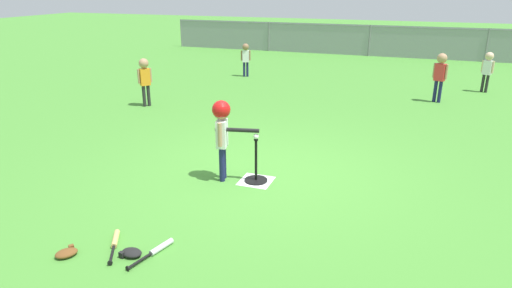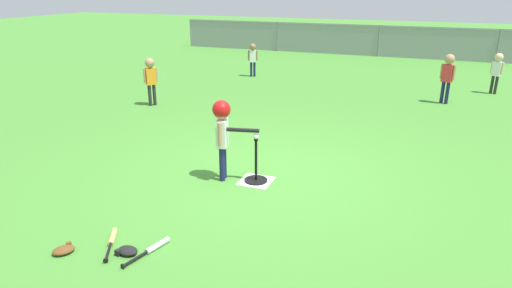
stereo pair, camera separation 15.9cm
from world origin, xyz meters
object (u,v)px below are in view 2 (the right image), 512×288
fielder_near_left (448,72)px  spare_bat_silver (153,248)px  baseball_on_tee (256,137)px  spare_bat_wood (112,240)px  glove_by_plate (64,250)px  batting_tee (256,175)px  fielder_deep_center (151,75)px  fielder_near_right (497,68)px  fielder_deep_right (253,55)px  glove_near_bats (127,251)px  batter_child (222,124)px

fielder_near_left → spare_bat_silver: (-2.79, -7.58, -0.69)m
baseball_on_tee → spare_bat_wood: 2.28m
glove_by_plate → batting_tee: bearing=63.5°
fielder_deep_center → glove_by_plate: size_ratio=3.92×
baseball_on_tee → fielder_near_right: bearing=63.2°
fielder_deep_right → fielder_near_right: (6.40, 0.17, 0.03)m
baseball_on_tee → fielder_deep_right: (-2.83, 6.90, -0.04)m
glove_by_plate → fielder_near_left: bearing=65.6°
baseball_on_tee → fielder_near_right: fielder_near_right is taller
fielder_deep_right → glove_near_bats: fielder_deep_right is taller
baseball_on_tee → glove_near_bats: 2.30m
fielder_near_left → fielder_near_right: (1.15, 1.49, -0.08)m
fielder_near_right → spare_bat_wood: (-4.43, -9.09, -0.62)m
fielder_deep_center → batting_tee: bearing=-38.9°
baseball_on_tee → fielder_near_left: bearing=66.5°
fielder_near_right → glove_by_plate: 10.58m
fielder_near_left → fielder_deep_right: size_ratio=1.17×
baseball_on_tee → spare_bat_silver: bearing=-100.1°
spare_bat_wood → fielder_deep_right: bearing=102.5°
fielder_near_right → spare_bat_wood: 10.13m
fielder_deep_center → spare_bat_silver: bearing=-56.1°
fielder_near_left → spare_bat_wood: bearing=-113.4°
fielder_near_left → spare_bat_silver: 8.10m
baseball_on_tee → glove_by_plate: (-1.18, -2.36, -0.62)m
batting_tee → fielder_near_left: (2.43, 5.58, 0.63)m
fielder_near_right → glove_by_plate: bearing=-116.8°
baseball_on_tee → fielder_deep_right: fielder_deep_right is taller
glove_near_bats → spare_bat_wood: bearing=157.7°
batting_tee → fielder_near_right: fielder_near_right is taller
batter_child → spare_bat_silver: batter_child is taller
fielder_near_left → glove_by_plate: (-3.61, -7.95, -0.69)m
batting_tee → fielder_near_right: size_ratio=0.62×
fielder_near_left → glove_by_plate: bearing=-114.4°
fielder_deep_center → glove_by_plate: (2.51, -5.34, -0.65)m
baseball_on_tee → fielder_deep_center: fielder_deep_center is taller
fielder_near_left → baseball_on_tee: bearing=-113.5°
batter_child → spare_bat_silver: (0.09, -1.90, -0.78)m
spare_bat_wood → spare_bat_silver: bearing=3.0°
spare_bat_wood → batting_tee: bearing=67.2°
fielder_deep_center → fielder_deep_right: (0.86, 3.92, -0.07)m
glove_by_plate → glove_near_bats: same height
fielder_near_right → batting_tee: bearing=-116.8°
baseball_on_tee → glove_by_plate: size_ratio=0.27×
batter_child → fielder_deep_right: size_ratio=1.18×
baseball_on_tee → glove_near_bats: (-0.57, -2.14, -0.62)m
batter_child → spare_bat_wood: batter_child is taller
glove_near_bats → fielder_deep_right: bearing=104.1°
fielder_deep_center → fielder_deep_right: size_ratio=1.11×
batting_tee → baseball_on_tee: 0.56m
batter_child → glove_near_bats: 2.19m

